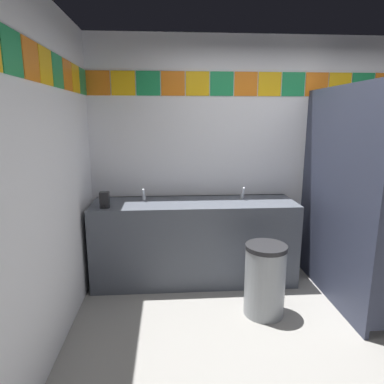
# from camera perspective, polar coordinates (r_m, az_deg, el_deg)

# --- Properties ---
(ground_plane) EXTENTS (9.21, 9.21, 0.00)m
(ground_plane) POSITION_cam_1_polar(r_m,az_deg,el_deg) (3.07, 22.70, -23.65)
(ground_plane) COLOR gray
(wall_back) EXTENTS (4.19, 0.09, 2.62)m
(wall_back) POSITION_cam_1_polar(r_m,az_deg,el_deg) (4.04, 13.97, 5.79)
(wall_back) COLOR silver
(wall_back) RESTS_ON ground_plane
(wall_side) EXTENTS (0.09, 3.19, 2.62)m
(wall_side) POSITION_cam_1_polar(r_m,az_deg,el_deg) (2.40, -25.80, 0.56)
(wall_side) COLOR silver
(wall_side) RESTS_ON ground_plane
(vanity_counter) EXTENTS (2.14, 0.60, 0.88)m
(vanity_counter) POSITION_cam_1_polar(r_m,az_deg,el_deg) (3.72, 0.38, -8.12)
(vanity_counter) COLOR #4C515B
(vanity_counter) RESTS_ON ground_plane
(faucet_left) EXTENTS (0.04, 0.10, 0.14)m
(faucet_left) POSITION_cam_1_polar(r_m,az_deg,el_deg) (3.67, -8.10, -0.64)
(faucet_left) COLOR silver
(faucet_left) RESTS_ON vanity_counter
(faucet_right) EXTENTS (0.04, 0.10, 0.14)m
(faucet_right) POSITION_cam_1_polar(r_m,az_deg,el_deg) (3.75, 8.49, -0.37)
(faucet_right) COLOR silver
(faucet_right) RESTS_ON vanity_counter
(soap_dispenser) EXTENTS (0.09, 0.09, 0.16)m
(soap_dispenser) POSITION_cam_1_polar(r_m,az_deg,el_deg) (3.45, -14.45, -1.31)
(soap_dispenser) COLOR black
(soap_dispenser) RESTS_ON vanity_counter
(stall_divider) EXTENTS (0.92, 1.47, 2.04)m
(stall_divider) POSITION_cam_1_polar(r_m,az_deg,el_deg) (3.36, 27.19, -1.63)
(stall_divider) COLOR #33384C
(stall_divider) RESTS_ON ground_plane
(toilet) EXTENTS (0.39, 0.49, 0.74)m
(toilet) POSITION_cam_1_polar(r_m,az_deg,el_deg) (4.19, 27.74, -9.38)
(toilet) COLOR white
(toilet) RESTS_ON ground_plane
(trash_bin) EXTENTS (0.37, 0.37, 0.66)m
(trash_bin) POSITION_cam_1_polar(r_m,az_deg,el_deg) (3.22, 12.11, -14.20)
(trash_bin) COLOR #999EA3
(trash_bin) RESTS_ON ground_plane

